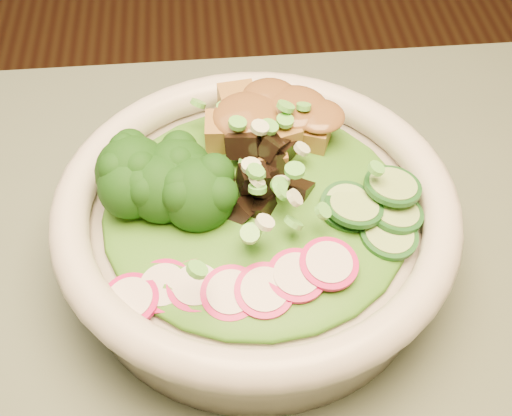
{
  "coord_description": "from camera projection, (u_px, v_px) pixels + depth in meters",
  "views": [
    {
      "loc": [
        0.17,
        -0.22,
        1.21
      ],
      "look_at": [
        0.2,
        0.13,
        0.82
      ],
      "focal_mm": 50.0,
      "sensor_mm": 36.0,
      "label": 1
    }
  ],
  "objects": [
    {
      "name": "lettuce_bed",
      "position": [
        256.0,
        207.0,
        0.53
      ],
      "size": [
        0.23,
        0.23,
        0.03
      ],
      "primitive_type": "ellipsoid",
      "color": "#1C5712",
      "rests_on": "salad_bowl"
    },
    {
      "name": "cucumber_slices",
      "position": [
        357.0,
        205.0,
        0.51
      ],
      "size": [
        0.1,
        0.1,
        0.04
      ],
      "primitive_type": null,
      "rotation": [
        0.0,
        0.0,
        -0.41
      ],
      "color": "#9BC66E",
      "rests_on": "salad_bowl"
    },
    {
      "name": "tofu_cubes",
      "position": [
        270.0,
        129.0,
        0.56
      ],
      "size": [
        0.12,
        0.1,
        0.04
      ],
      "primitive_type": null,
      "rotation": [
        0.0,
        0.0,
        -0.41
      ],
      "color": "olive",
      "rests_on": "salad_bowl"
    },
    {
      "name": "peanut_sauce",
      "position": [
        270.0,
        115.0,
        0.55
      ],
      "size": [
        0.08,
        0.06,
        0.02
      ],
      "primitive_type": "ellipsoid",
      "color": "brown",
      "rests_on": "tofu_cubes"
    },
    {
      "name": "scallion_garnish",
      "position": [
        256.0,
        181.0,
        0.51
      ],
      "size": [
        0.21,
        0.21,
        0.03
      ],
      "primitive_type": null,
      "color": "#58B740",
      "rests_on": "salad_bowl"
    },
    {
      "name": "mushroom_heap",
      "position": [
        258.0,
        179.0,
        0.52
      ],
      "size": [
        0.1,
        0.1,
        0.04
      ],
      "primitive_type": null,
      "rotation": [
        0.0,
        0.0,
        -0.41
      ],
      "color": "black",
      "rests_on": "salad_bowl"
    },
    {
      "name": "broccoli_florets",
      "position": [
        160.0,
        184.0,
        0.52
      ],
      "size": [
        0.11,
        0.11,
        0.05
      ],
      "primitive_type": null,
      "rotation": [
        0.0,
        0.0,
        -0.41
      ],
      "color": "black",
      "rests_on": "salad_bowl"
    },
    {
      "name": "radish_slices",
      "position": [
        247.0,
        285.0,
        0.47
      ],
      "size": [
        0.13,
        0.09,
        0.02
      ],
      "primitive_type": null,
      "rotation": [
        0.0,
        0.0,
        -0.41
      ],
      "color": "#B10D52",
      "rests_on": "salad_bowl"
    },
    {
      "name": "salad_bowl",
      "position": [
        256.0,
        227.0,
        0.54
      ],
      "size": [
        0.3,
        0.3,
        0.08
      ],
      "rotation": [
        0.0,
        0.0,
        -0.41
      ],
      "color": "beige",
      "rests_on": "dining_table"
    }
  ]
}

